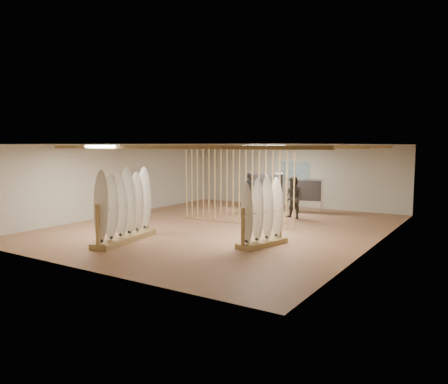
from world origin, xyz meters
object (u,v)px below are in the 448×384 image
Objects in this scene: clothing_rack_a at (265,185)px; rack_right at (262,223)px; rack_left at (125,217)px; shopper_a at (251,190)px; shopper_b at (294,195)px; clothing_rack_b at (305,190)px.

rack_right is at bearing -66.87° from clothing_rack_a.
rack_left is at bearing -97.82° from clothing_rack_a.
shopper_a is at bearing 74.07° from rack_left.
rack_left is 1.59× the size of clothing_rack_a.
clothing_rack_a is at bearing 155.41° from shopper_b.
shopper_a reaches higher than clothing_rack_b.
rack_left is 7.72m from clothing_rack_a.
rack_right is 4.78m from shopper_b.
clothing_rack_b is (-1.22, 6.13, 0.30)m from rack_right.
rack_right is 0.97× the size of shopper_a.
clothing_rack_a is 1.14× the size of clothing_rack_b.
rack_right is 1.14× the size of clothing_rack_a.
shopper_b is at bearing -39.42° from clothing_rack_a.
shopper_a reaches higher than shopper_b.
rack_left is 1.45× the size of shopper_b.
rack_right is 1.05× the size of shopper_b.
shopper_b is (2.54, 6.27, 0.19)m from rack_left.
rack_right reaches higher than shopper_b.
clothing_rack_b is 0.81× the size of shopper_b.
rack_left is 6.49m from shopper_a.
clothing_rack_a is 2.39m from shopper_b.
shopper_a is at bearing -95.33° from clothing_rack_a.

